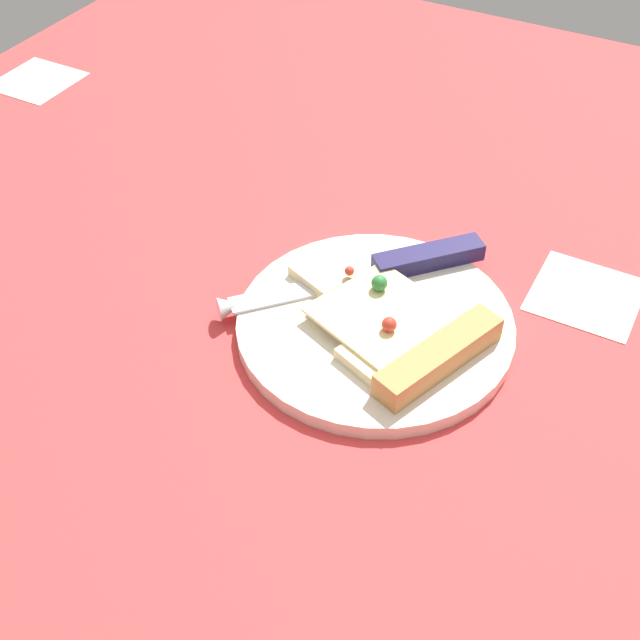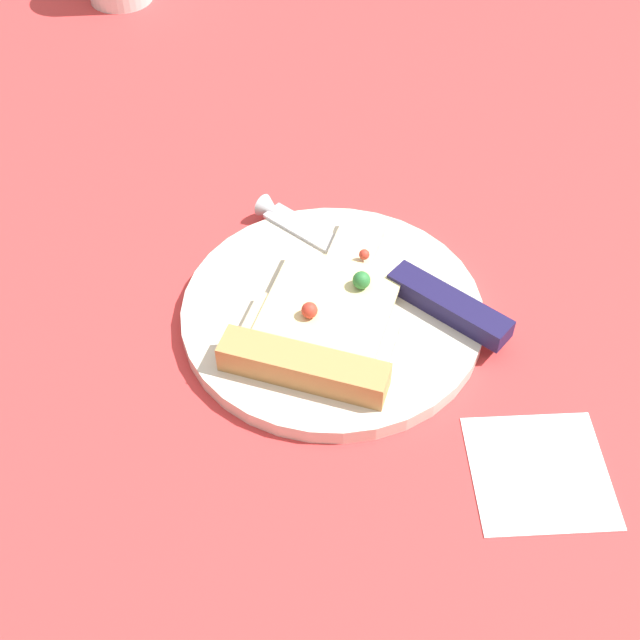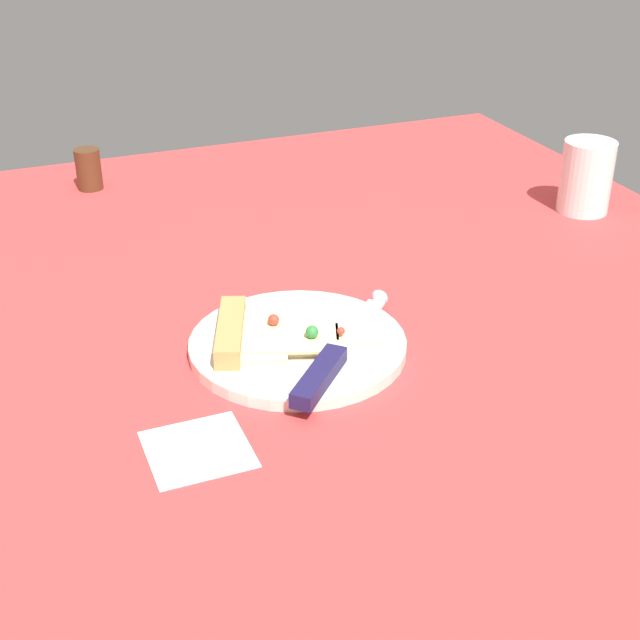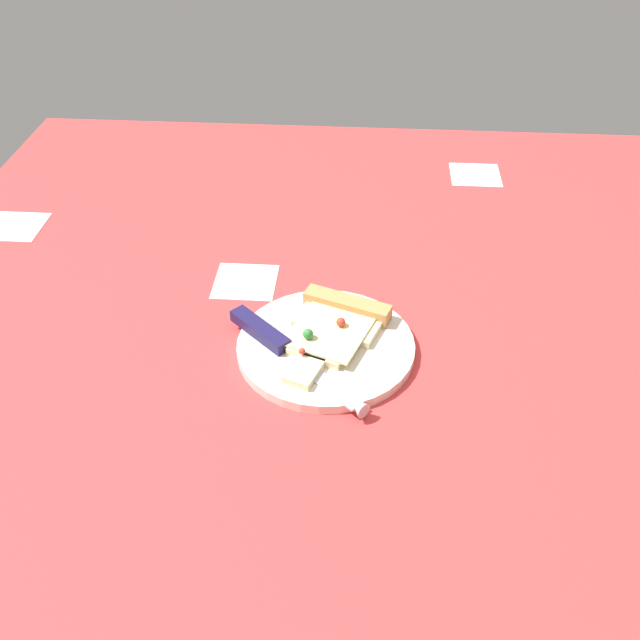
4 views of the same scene
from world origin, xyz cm
name	(u,v)px [view 4 (image 4 of 4)]	position (x,y,z in cm)	size (l,w,h in cm)	color
ground_plane	(351,344)	(0.01, 0.02, -1.50)	(134.24, 134.24, 3.00)	#D13838
plate	(326,347)	(-3.18, 3.21, 0.65)	(22.96, 22.96, 1.31)	silver
pizza_slice	(334,326)	(-0.74, 2.31, 2.10)	(19.03, 14.24, 2.66)	beige
knife	(283,348)	(-5.29, 8.52, 1.91)	(17.95, 18.94, 2.45)	silver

